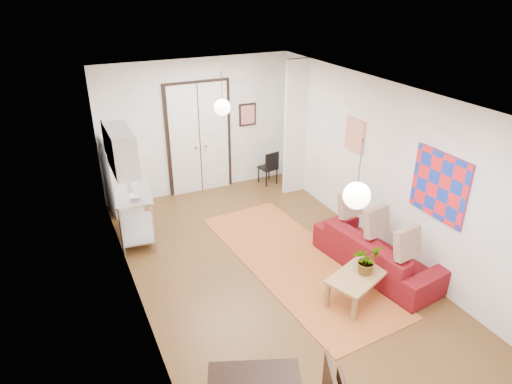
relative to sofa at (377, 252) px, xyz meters
name	(u,v)px	position (x,y,z in m)	size (l,w,h in m)	color
floor	(271,270)	(-1.60, 0.69, -0.33)	(7.00, 7.00, 0.00)	brown
ceiling	(273,96)	(-1.60, 0.69, 2.57)	(4.20, 7.00, 0.02)	white
wall_back	(198,127)	(-1.60, 4.19, 1.12)	(4.20, 0.02, 2.90)	white
wall_front	(451,344)	(-1.60, -2.81, 1.12)	(4.20, 0.02, 2.90)	white
wall_left	(132,219)	(-3.70, 0.69, 1.12)	(0.02, 7.00, 2.90)	white
wall_right	(383,168)	(0.50, 0.69, 1.12)	(0.02, 7.00, 2.90)	white
double_doors	(199,139)	(-1.60, 4.14, 0.87)	(1.44, 0.06, 2.50)	silver
stub_partition	(295,129)	(0.25, 3.24, 1.12)	(0.50, 0.10, 2.90)	white
wall_cabinet	(121,150)	(-3.52, 2.19, 1.57)	(0.35, 1.00, 0.70)	silver
painting_popart	(439,186)	(0.48, -0.56, 1.32)	(0.05, 1.00, 1.00)	red
painting_abstract	(355,135)	(0.48, 1.49, 1.47)	(0.05, 0.50, 0.60)	beige
poster_back	(248,115)	(-0.45, 4.16, 1.27)	(0.40, 0.03, 0.50)	red
print_left	(106,139)	(-3.67, 2.69, 1.62)	(0.03, 0.44, 0.54)	olive
pendant_back	(222,107)	(-1.60, 2.69, 1.93)	(0.30, 0.30, 0.80)	white
pendant_front	(357,195)	(-1.60, -1.31, 1.93)	(0.30, 0.30, 0.80)	white
kilim_rug	(295,261)	(-1.11, 0.74, -0.32)	(1.57, 4.18, 0.01)	#C96C32
sofa	(377,252)	(0.00, 0.00, 0.00)	(2.23, 0.87, 0.65)	maroon
coffee_table	(359,277)	(-0.76, -0.51, 0.06)	(1.15, 0.90, 0.45)	#A77B4E
potted_plant	(366,260)	(-0.66, -0.51, 0.34)	(0.34, 0.39, 0.44)	#2D642D
kitchen_counter	(135,208)	(-3.35, 2.66, 0.29)	(0.78, 1.31, 0.95)	silver
bowl	(136,196)	(-3.35, 2.36, 0.65)	(0.22, 0.22, 0.05)	beige
soap_bottle	(129,181)	(-3.35, 2.91, 0.72)	(0.09, 0.09, 0.20)	#5096AD
fridge	(122,174)	(-3.35, 3.84, 0.49)	(0.57, 0.57, 1.63)	white
black_side_chair	(266,164)	(-0.09, 3.91, 0.13)	(0.42, 0.42, 0.79)	black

